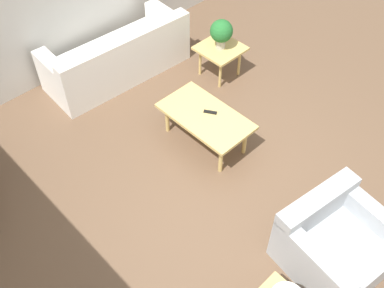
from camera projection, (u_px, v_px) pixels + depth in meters
The scene contains 7 objects.
ground_plane at pixel (215, 184), 5.26m from camera, with size 14.00×14.00×0.00m, color brown.
sofa at pixel (119, 58), 6.41m from camera, with size 0.93×2.12×0.78m.
armchair at pixel (334, 242), 4.42m from camera, with size 1.04×1.09×0.71m.
coffee_table at pixel (205, 118), 5.43m from camera, with size 1.15×0.63×0.46m.
side_table_plant at pixel (220, 51), 6.33m from camera, with size 0.59×0.59×0.47m.
potted_plant at pixel (221, 32), 6.10m from camera, with size 0.32×0.32×0.43m.
remote_control at pixel (210, 112), 5.41m from camera, with size 0.16×0.12×0.02m.
Camera 1 is at (-2.11, 2.41, 4.21)m, focal length 42.00 mm.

